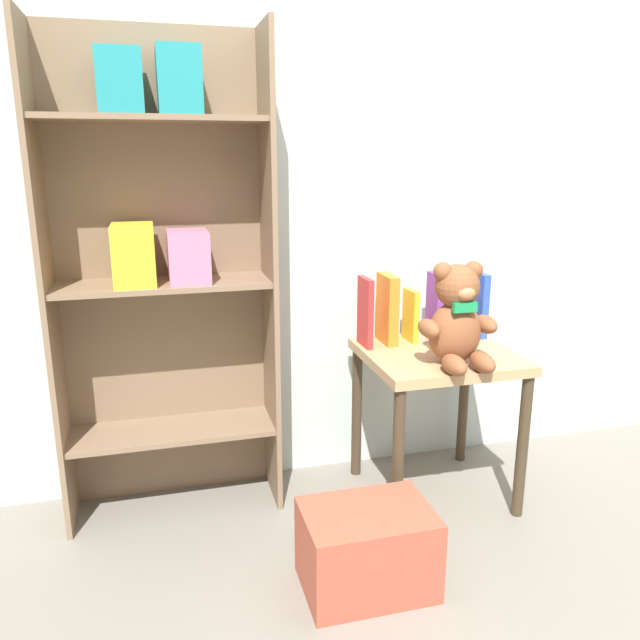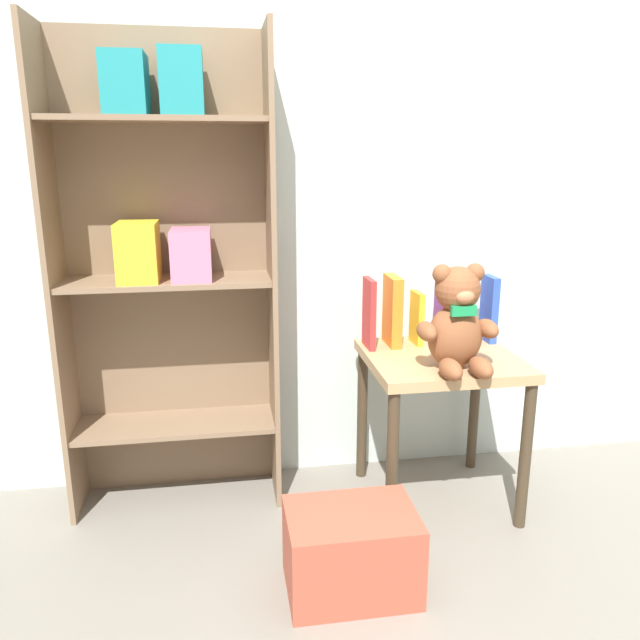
% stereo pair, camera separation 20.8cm
% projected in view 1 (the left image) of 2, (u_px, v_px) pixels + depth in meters
% --- Properties ---
extents(wall_back, '(4.80, 0.06, 2.50)m').
position_uv_depth(wall_back, '(389.00, 157.00, 2.39)').
color(wall_back, silver).
rests_on(wall_back, ground_plane).
extents(bookshelf_side, '(0.74, 0.27, 1.67)m').
position_uv_depth(bookshelf_side, '(161.00, 251.00, 2.11)').
color(bookshelf_side, '#7F664C').
rests_on(bookshelf_side, ground_plane).
extents(display_table, '(0.53, 0.50, 0.57)m').
position_uv_depth(display_table, '(437.00, 376.00, 2.28)').
color(display_table, tan).
rests_on(display_table, ground_plane).
extents(teddy_bear, '(0.27, 0.25, 0.35)m').
position_uv_depth(teddy_bear, '(457.00, 319.00, 2.08)').
color(teddy_bear, brown).
rests_on(teddy_bear, display_table).
extents(book_standing_red, '(0.02, 0.12, 0.26)m').
position_uv_depth(book_standing_red, '(365.00, 312.00, 2.30)').
color(book_standing_red, red).
rests_on(book_standing_red, display_table).
extents(book_standing_orange, '(0.04, 0.14, 0.26)m').
position_uv_depth(book_standing_orange, '(387.00, 309.00, 2.34)').
color(book_standing_orange, orange).
rests_on(book_standing_orange, display_table).
extents(book_standing_yellow, '(0.03, 0.11, 0.20)m').
position_uv_depth(book_standing_yellow, '(411.00, 316.00, 2.36)').
color(book_standing_yellow, gold).
rests_on(book_standing_yellow, display_table).
extents(book_standing_purple, '(0.03, 0.10, 0.26)m').
position_uv_depth(book_standing_purple, '(435.00, 307.00, 2.37)').
color(book_standing_purple, purple).
rests_on(book_standing_purple, display_table).
extents(book_standing_pink, '(0.03, 0.12, 0.25)m').
position_uv_depth(book_standing_pink, '(457.00, 307.00, 2.39)').
color(book_standing_pink, '#D17093').
rests_on(book_standing_pink, display_table).
extents(book_standing_blue, '(0.03, 0.11, 0.25)m').
position_uv_depth(book_standing_blue, '(479.00, 305.00, 2.42)').
color(book_standing_blue, '#2D51B7').
rests_on(book_standing_blue, display_table).
extents(storage_bin, '(0.38, 0.27, 0.25)m').
position_uv_depth(storage_bin, '(367.00, 549.00, 1.85)').
color(storage_bin, '#AD4C38').
rests_on(storage_bin, ground_plane).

